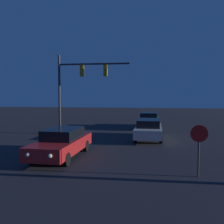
{
  "coord_description": "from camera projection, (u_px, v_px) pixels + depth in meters",
  "views": [
    {
      "loc": [
        2.26,
        0.65,
        3.19
      ],
      "look_at": [
        0.0,
        16.24,
        2.07
      ],
      "focal_mm": 40.0,
      "sensor_mm": 36.0,
      "label": 1
    }
  ],
  "objects": [
    {
      "name": "car_near",
      "position": [
        62.0,
        142.0,
        12.69
      ],
      "size": [
        2.02,
        4.96,
        1.44
      ],
      "rotation": [
        0.0,
        0.0,
        3.1
      ],
      "color": "#B21E1E",
      "rests_on": "ground_plane"
    },
    {
      "name": "car_mid",
      "position": [
        149.0,
        129.0,
        17.72
      ],
      "size": [
        1.97,
        4.94,
        1.44
      ],
      "rotation": [
        0.0,
        0.0,
        -0.03
      ],
      "color": "beige",
      "rests_on": "ground_plane"
    },
    {
      "name": "car_far",
      "position": [
        149.0,
        120.0,
        23.94
      ],
      "size": [
        2.04,
        4.97,
        1.44
      ],
      "rotation": [
        0.0,
        0.0,
        3.09
      ],
      "color": "#1E4728",
      "rests_on": "ground_plane"
    },
    {
      "name": "traffic_signal_mast",
      "position": [
        77.0,
        81.0,
        19.67
      ],
      "size": [
        5.7,
        0.3,
        6.3
      ],
      "color": "#2D2D2D",
      "rests_on": "ground_plane"
    },
    {
      "name": "stop_sign",
      "position": [
        199.0,
        141.0,
        9.54
      ],
      "size": [
        0.66,
        0.07,
        2.02
      ],
      "color": "#2D2D2D",
      "rests_on": "ground_plane"
    }
  ]
}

